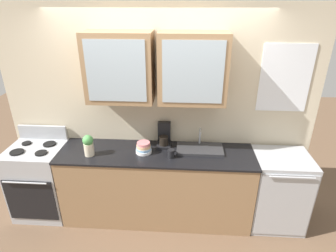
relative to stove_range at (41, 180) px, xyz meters
The scene contains 10 objects.
ground_plane 1.56m from the stove_range, ahead, with size 10.00×10.00×0.00m, color brown.
back_wall_unit 1.81m from the stove_range, 11.03° to the left, with size 3.73×0.46×2.56m.
counter 1.48m from the stove_range, ahead, with size 2.31×0.62×0.94m.
stove_range is the anchor object (origin of this frame).
sink_faucet 2.05m from the stove_range, ahead, with size 0.55×0.30×0.24m.
bowl_stack 1.44m from the stove_range, ahead, with size 0.19×0.19×0.13m.
vase 0.94m from the stove_range, ahead, with size 0.12×0.12×0.25m.
cup_near_sink 1.74m from the stove_range, ahead, with size 0.12×0.08×0.10m.
dishwasher 2.95m from the stove_range, ahead, with size 0.63×0.60×0.94m.
coffee_maker 1.67m from the stove_range, ahead, with size 0.17×0.20×0.29m.
Camera 1 is at (0.33, -2.82, 2.60)m, focal length 29.89 mm.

